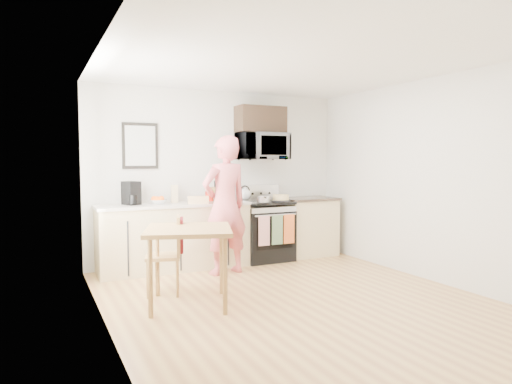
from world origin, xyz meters
name	(u,v)px	position (x,y,z in m)	size (l,w,h in m)	color
floor	(296,300)	(0.00, 0.00, 0.00)	(4.60, 4.60, 0.00)	#A36F3F
back_wall	(219,176)	(0.00, 2.30, 1.30)	(4.00, 0.04, 2.60)	silver
front_wall	(484,199)	(0.00, -2.30, 1.30)	(4.00, 0.04, 2.60)	silver
left_wall	(105,188)	(-2.00, 0.00, 1.30)	(0.04, 4.60, 2.60)	silver
right_wall	(430,180)	(2.00, 0.00, 1.30)	(0.04, 4.60, 2.60)	silver
ceiling	(297,62)	(0.00, 0.00, 2.60)	(4.00, 4.60, 0.04)	white
window	(97,160)	(-1.96, 0.80, 1.55)	(0.06, 1.40, 1.50)	silver
cabinet_left	(174,238)	(-0.80, 2.00, 0.45)	(2.10, 0.60, 0.90)	beige
countertop_left	(174,205)	(-0.80, 2.00, 0.92)	(2.14, 0.64, 0.04)	beige
cabinet_right	(308,228)	(1.43, 2.00, 0.45)	(0.84, 0.60, 0.90)	beige
countertop_right	(308,199)	(1.43, 2.00, 0.92)	(0.88, 0.64, 0.04)	black
range	(265,232)	(0.63, 1.98, 0.44)	(0.76, 0.70, 1.16)	black
microwave	(262,146)	(0.63, 2.08, 1.76)	(0.76, 0.51, 0.42)	#BBBBC0
upper_cabinet	(261,119)	(0.63, 2.12, 2.18)	(0.76, 0.35, 0.40)	black
wall_art	(140,146)	(-1.20, 2.28, 1.75)	(0.50, 0.04, 0.65)	black
wall_trivet	(222,176)	(0.05, 2.28, 1.30)	(0.20, 0.02, 0.20)	#B71B0F
person	(225,205)	(-0.25, 1.45, 0.94)	(0.68, 0.45, 1.88)	#BA3341
dining_table	(189,237)	(-1.11, 0.37, 0.74)	(0.98, 0.98, 0.83)	brown
chair	(174,244)	(-1.13, 0.84, 0.58)	(0.51, 0.48, 0.91)	brown
knife_block	(215,194)	(-0.14, 2.13, 1.04)	(0.09, 0.13, 0.21)	brown
utensil_crock	(209,192)	(-0.23, 2.11, 1.08)	(0.12, 0.12, 0.36)	#B71B0F
fruit_bowl	(158,201)	(-1.01, 2.05, 0.98)	(0.26, 0.26, 0.11)	white
milk_carton	(175,194)	(-0.75, 2.13, 1.06)	(0.09, 0.09, 0.25)	tan
coffee_maker	(131,194)	(-1.38, 2.06, 1.09)	(0.25, 0.30, 0.32)	black
bread_bag	(198,200)	(-0.51, 1.79, 0.99)	(0.29, 0.13, 0.11)	#D6B570
cake	(281,198)	(0.81, 1.79, 0.97)	(0.30, 0.30, 0.10)	black
kettle	(245,194)	(0.35, 2.10, 1.03)	(0.19, 0.19, 0.24)	white
pot	(264,199)	(0.49, 1.75, 0.97)	(0.18, 0.30, 0.09)	#BBBBC0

